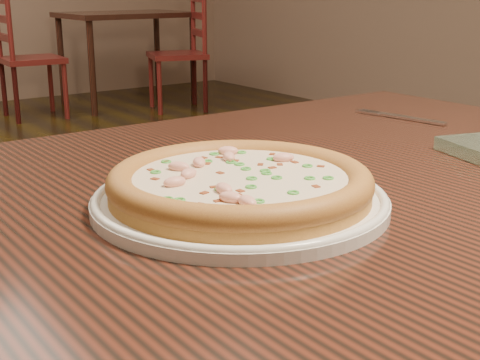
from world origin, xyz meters
TOP-DOWN VIEW (x-y plane):
  - hero_table at (0.09, -0.72)m, footprint 1.20×0.80m
  - plate at (-0.03, -0.77)m, footprint 0.31×0.31m
  - pizza at (-0.03, -0.77)m, footprint 0.28×0.28m
  - fork at (0.48, -0.55)m, footprint 0.04×0.18m
  - bg_table_right at (2.12, 3.73)m, footprint 1.00×0.70m
  - chair_c at (1.23, 3.63)m, footprint 0.45×0.45m
  - chair_d at (2.37, 3.25)m, footprint 0.53×0.53m

SIDE VIEW (x-z plane):
  - chair_c at x=1.23m, z-range -0.04..0.91m
  - chair_d at x=2.37m, z-range -0.04..0.91m
  - hero_table at x=0.09m, z-range 0.28..1.03m
  - bg_table_right at x=2.12m, z-range 0.28..1.03m
  - fork at x=0.48m, z-range 0.75..0.75m
  - plate at x=-0.03m, z-range 0.75..0.77m
  - pizza at x=-0.03m, z-range 0.76..0.79m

